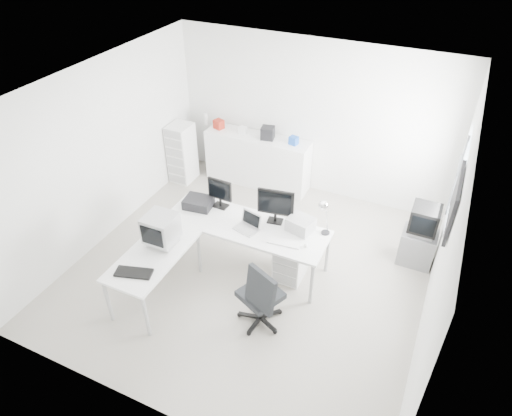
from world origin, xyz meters
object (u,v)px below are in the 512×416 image
at_px(crt_monitor, 161,229).
at_px(sideboard, 258,160).
at_px(crt_tv, 424,221).
at_px(laser_printer, 301,224).
at_px(office_chair, 261,292).
at_px(lcd_monitor_small, 220,193).
at_px(lcd_monitor_large, 276,206).
at_px(laptop, 246,223).
at_px(inkjet_printer, 198,203).
at_px(filing_cabinet, 182,153).
at_px(tv_cabinet, 417,247).
at_px(side_desk, 156,275).
at_px(drawer_pedestal, 291,260).
at_px(main_desk, 246,245).

bearing_deg(crt_monitor, sideboard, 88.35).
relative_size(crt_monitor, crt_tv, 1.01).
bearing_deg(laser_printer, office_chair, -82.15).
bearing_deg(lcd_monitor_small, crt_tv, 19.68).
bearing_deg(lcd_monitor_large, laptop, -139.81).
relative_size(inkjet_printer, filing_cabinet, 0.36).
xyz_separation_m(laptop, office_chair, (0.60, -0.83, -0.32)).
distance_m(tv_cabinet, filing_cabinet, 4.54).
relative_size(sideboard, filing_cabinet, 1.73).
bearing_deg(filing_cabinet, side_desk, -64.53).
bearing_deg(laptop, filing_cabinet, 156.21).
bearing_deg(tv_cabinet, laptop, -151.40).
height_order(laser_printer, tv_cabinet, laser_printer).
relative_size(drawer_pedestal, filing_cabinet, 0.53).
distance_m(lcd_monitor_small, laptop, 0.71).
bearing_deg(drawer_pedestal, main_desk, -175.91).
xyz_separation_m(inkjet_printer, lcd_monitor_small, (0.30, 0.15, 0.17)).
relative_size(lcd_monitor_small, tv_cabinet, 0.88).
relative_size(laptop, tv_cabinet, 0.62).
distance_m(laser_printer, filing_cabinet, 3.29).
bearing_deg(inkjet_printer, drawer_pedestal, -9.25).
bearing_deg(crt_monitor, crt_tv, 31.13).
xyz_separation_m(inkjet_printer, tv_cabinet, (3.17, 1.04, -0.55)).
bearing_deg(crt_tv, crt_monitor, -147.91).
relative_size(inkjet_printer, sideboard, 0.21).
height_order(inkjet_printer, crt_tv, crt_tv).
height_order(lcd_monitor_large, laser_printer, lcd_monitor_large).
xyz_separation_m(main_desk, laptop, (0.05, -0.10, 0.49)).
bearing_deg(main_desk, crt_tv, 26.12).
bearing_deg(sideboard, laser_printer, -51.16).
xyz_separation_m(main_desk, crt_tv, (2.32, 1.14, 0.40)).
xyz_separation_m(crt_monitor, office_chair, (1.50, -0.08, -0.46)).
bearing_deg(lcd_monitor_large, side_desk, -140.85).
bearing_deg(sideboard, side_desk, -90.64).
height_order(tv_cabinet, filing_cabinet, filing_cabinet).
distance_m(crt_monitor, tv_cabinet, 3.81).
height_order(inkjet_printer, lcd_monitor_small, lcd_monitor_small).
height_order(lcd_monitor_large, tv_cabinet, lcd_monitor_large).
distance_m(office_chair, crt_tv, 2.67).
bearing_deg(laser_printer, laptop, -142.74).
xyz_separation_m(drawer_pedestal, tv_cabinet, (1.62, 1.09, -0.02)).
bearing_deg(drawer_pedestal, laptop, -167.01).
relative_size(side_desk, lcd_monitor_small, 2.87).
bearing_deg(main_desk, office_chair, -54.86).
height_order(lcd_monitor_large, sideboard, lcd_monitor_large).
relative_size(lcd_monitor_small, filing_cabinet, 0.43).
bearing_deg(side_desk, sideboard, 89.36).
height_order(drawer_pedestal, sideboard, sideboard).
height_order(lcd_monitor_large, crt_tv, lcd_monitor_large).
relative_size(main_desk, filing_cabinet, 2.10).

